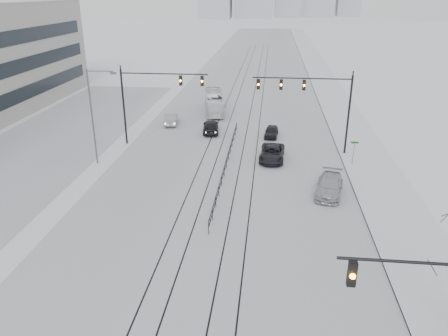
{
  "coord_description": "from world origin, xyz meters",
  "views": [
    {
      "loc": [
        3.8,
        -7.55,
        15.46
      ],
      "look_at": [
        0.6,
        22.27,
        3.2
      ],
      "focal_mm": 35.0,
      "sensor_mm": 36.0,
      "label": 1
    }
  ],
  "objects_px": {
    "sedan_sb_inner": "(211,126)",
    "sedan_nb_far": "(271,132)",
    "sedan_sb_outer": "(171,119)",
    "sedan_nb_right": "(329,186)",
    "sedan_nb_front": "(272,153)",
    "box_truck": "(214,102)"
  },
  "relations": [
    {
      "from": "sedan_sb_outer",
      "to": "box_truck",
      "type": "distance_m",
      "value": 7.91
    },
    {
      "from": "sedan_sb_outer",
      "to": "sedan_nb_front",
      "type": "height_order",
      "value": "sedan_nb_front"
    },
    {
      "from": "sedan_nb_front",
      "to": "sedan_nb_right",
      "type": "height_order",
      "value": "sedan_nb_right"
    },
    {
      "from": "sedan_sb_inner",
      "to": "box_truck",
      "type": "relative_size",
      "value": 0.47
    },
    {
      "from": "sedan_sb_outer",
      "to": "sedan_nb_right",
      "type": "relative_size",
      "value": 0.84
    },
    {
      "from": "box_truck",
      "to": "sedan_sb_outer",
      "type": "bearing_deg",
      "value": 45.44
    },
    {
      "from": "sedan_sb_inner",
      "to": "sedan_nb_front",
      "type": "relative_size",
      "value": 0.9
    },
    {
      "from": "sedan_sb_inner",
      "to": "sedan_sb_outer",
      "type": "distance_m",
      "value": 6.04
    },
    {
      "from": "sedan_sb_inner",
      "to": "sedan_sb_outer",
      "type": "bearing_deg",
      "value": -35.07
    },
    {
      "from": "sedan_nb_front",
      "to": "sedan_sb_inner",
      "type": "bearing_deg",
      "value": 134.52
    },
    {
      "from": "sedan_nb_front",
      "to": "box_truck",
      "type": "relative_size",
      "value": 0.52
    },
    {
      "from": "sedan_sb_inner",
      "to": "sedan_nb_right",
      "type": "distance_m",
      "value": 19.4
    },
    {
      "from": "sedan_nb_far",
      "to": "sedan_nb_right",
      "type": "bearing_deg",
      "value": -67.23
    },
    {
      "from": "sedan_sb_outer",
      "to": "box_truck",
      "type": "height_order",
      "value": "box_truck"
    },
    {
      "from": "sedan_sb_outer",
      "to": "sedan_nb_far",
      "type": "height_order",
      "value": "sedan_sb_outer"
    },
    {
      "from": "sedan_sb_inner",
      "to": "sedan_nb_far",
      "type": "height_order",
      "value": "sedan_sb_inner"
    },
    {
      "from": "sedan_sb_outer",
      "to": "sedan_nb_far",
      "type": "distance_m",
      "value": 12.9
    },
    {
      "from": "sedan_nb_front",
      "to": "box_truck",
      "type": "distance_m",
      "value": 19.15
    },
    {
      "from": "sedan_sb_outer",
      "to": "box_truck",
      "type": "xyz_separation_m",
      "value": [
        4.54,
        6.45,
        0.66
      ]
    },
    {
      "from": "sedan_nb_front",
      "to": "box_truck",
      "type": "xyz_separation_m",
      "value": [
        -7.94,
        17.41,
        0.64
      ]
    },
    {
      "from": "sedan_sb_inner",
      "to": "sedan_nb_far",
      "type": "relative_size",
      "value": 1.25
    },
    {
      "from": "sedan_nb_right",
      "to": "sedan_nb_far",
      "type": "relative_size",
      "value": 1.37
    }
  ]
}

